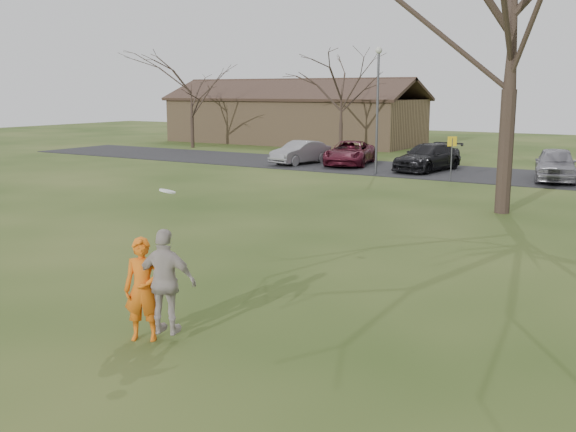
# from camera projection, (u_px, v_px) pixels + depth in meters

# --- Properties ---
(ground) EXTENTS (120.00, 120.00, 0.00)m
(ground) POSITION_uv_depth(u_px,v_px,m) (165.00, 342.00, 10.91)
(ground) COLOR #1E380F
(ground) RESTS_ON ground
(parking_strip) EXTENTS (62.00, 6.50, 0.04)m
(parking_strip) POSITION_uv_depth(u_px,v_px,m) (509.00, 176.00, 31.91)
(parking_strip) COLOR black
(parking_strip) RESTS_ON ground
(player_defender) EXTENTS (0.77, 0.69, 1.77)m
(player_defender) POSITION_uv_depth(u_px,v_px,m) (143.00, 289.00, 10.87)
(player_defender) COLOR orange
(player_defender) RESTS_ON ground
(car_1) EXTENTS (2.14, 4.16, 1.31)m
(car_1) POSITION_uv_depth(u_px,v_px,m) (300.00, 152.00, 37.16)
(car_1) COLOR gray
(car_1) RESTS_ON parking_strip
(car_2) EXTENTS (3.28, 5.21, 1.34)m
(car_2) POSITION_uv_depth(u_px,v_px,m) (350.00, 153.00, 36.60)
(car_2) COLOR #521322
(car_2) RESTS_ON parking_strip
(car_3) EXTENTS (2.75, 5.05, 1.39)m
(car_3) POSITION_uv_depth(u_px,v_px,m) (428.00, 157.00, 34.01)
(car_3) COLOR black
(car_3) RESTS_ON parking_strip
(car_4) EXTENTS (2.59, 4.74, 1.53)m
(car_4) POSITION_uv_depth(u_px,v_px,m) (556.00, 164.00, 30.19)
(car_4) COLOR gray
(car_4) RESTS_ON parking_strip
(catching_play) EXTENTS (1.13, 0.73, 2.44)m
(catching_play) POSITION_uv_depth(u_px,v_px,m) (166.00, 282.00, 10.73)
(catching_play) COLOR #B4A7A2
(catching_play) RESTS_ON ground
(building) EXTENTS (20.60, 8.50, 5.14)m
(building) POSITION_uv_depth(u_px,v_px,m) (294.00, 119.00, 52.63)
(building) COLOR #8C6D4C
(building) RESTS_ON ground
(lamp_post) EXTENTS (0.34, 0.34, 6.27)m
(lamp_post) POSITION_uv_depth(u_px,v_px,m) (378.00, 95.00, 32.11)
(lamp_post) COLOR #47474C
(lamp_post) RESTS_ON ground
(sign_yellow) EXTENTS (0.35, 0.35, 2.08)m
(sign_yellow) POSITION_uv_depth(u_px,v_px,m) (452.00, 150.00, 30.14)
(sign_yellow) COLOR #47474C
(sign_yellow) RESTS_ON ground
(big_tree) EXTENTS (9.00, 9.00, 14.00)m
(big_tree) POSITION_uv_depth(u_px,v_px,m) (515.00, 2.00, 21.17)
(big_tree) COLOR #352821
(big_tree) RESTS_ON ground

